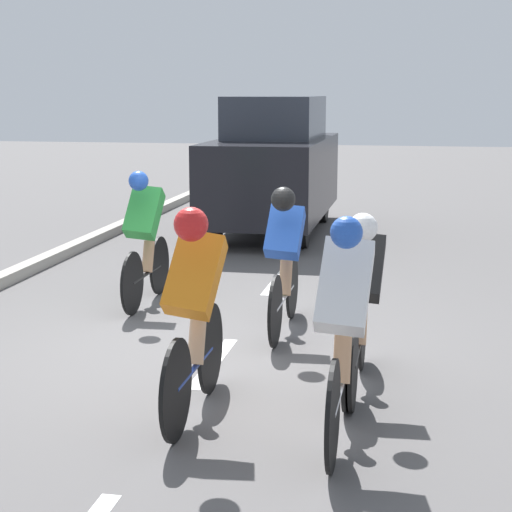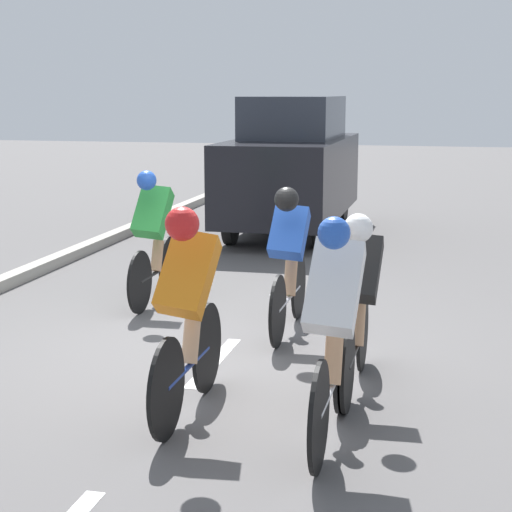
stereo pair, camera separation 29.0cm
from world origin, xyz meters
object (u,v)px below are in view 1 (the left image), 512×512
at_px(cyclist_blue, 284,256).
at_px(cyclist_orange, 194,307).
at_px(cyclist_green, 145,235).
at_px(support_car, 274,165).
at_px(cyclist_black, 360,297).
at_px(cyclist_white, 343,326).

bearing_deg(cyclist_blue, cyclist_orange, 83.02).
bearing_deg(cyclist_orange, cyclist_green, -65.99).
xyz_separation_m(cyclist_blue, support_car, (1.11, -5.93, 0.34)).
bearing_deg(cyclist_orange, cyclist_black, -144.47).
bearing_deg(cyclist_blue, cyclist_green, -26.17).
distance_m(cyclist_white, cyclist_green, 4.09).
relative_size(cyclist_green, support_car, 0.39).
distance_m(cyclist_blue, support_car, 6.05).
relative_size(cyclist_blue, cyclist_black, 1.05).
distance_m(cyclist_orange, cyclist_white, 1.08).
height_order(cyclist_orange, cyclist_green, cyclist_orange).
xyz_separation_m(cyclist_white, cyclist_blue, (0.78, -2.48, -0.04)).
bearing_deg(support_car, cyclist_blue, 100.63).
xyz_separation_m(cyclist_orange, support_car, (0.84, -8.20, 0.29)).
bearing_deg(cyclist_green, cyclist_white, 126.40).
bearing_deg(support_car, cyclist_white, 102.67).
relative_size(cyclist_white, support_car, 0.42).
height_order(cyclist_white, cyclist_blue, cyclist_white).
height_order(cyclist_orange, cyclist_blue, cyclist_orange).
distance_m(cyclist_white, cyclist_blue, 2.60).
relative_size(cyclist_orange, cyclist_green, 1.02).
height_order(cyclist_orange, cyclist_black, cyclist_orange).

